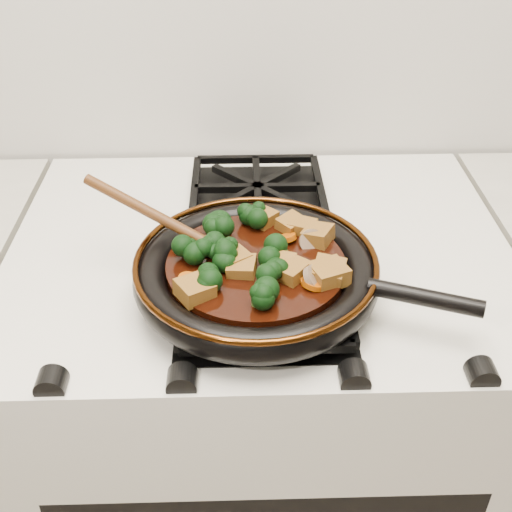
{
  "coord_description": "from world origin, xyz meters",
  "views": [
    {
      "loc": [
        -0.03,
        0.89,
        1.45
      ],
      "look_at": [
        -0.01,
        1.57,
        0.97
      ],
      "focal_mm": 45.0,
      "sensor_mm": 36.0,
      "label": 1
    }
  ],
  "objects": [
    {
      "name": "tofu_cube_5",
      "position": [
        -0.04,
        1.56,
        0.97
      ],
      "size": [
        0.05,
        0.05,
        0.02
      ],
      "primitive_type": "cube",
      "rotation": [
        -0.08,
        -0.05,
        0.52
      ],
      "color": "brown",
      "rests_on": "braising_sauce"
    },
    {
      "name": "tofu_cube_10",
      "position": [
        0.0,
        1.66,
        0.97
      ],
      "size": [
        0.05,
        0.05,
        0.02
      ],
      "primitive_type": "cube",
      "rotation": [
        0.04,
        -0.0,
        2.41
      ],
      "color": "brown",
      "rests_on": "braising_sauce"
    },
    {
      "name": "wooden_spoon",
      "position": [
        -0.11,
        1.62,
        0.98
      ],
      "size": [
        0.13,
        0.08,
        0.2
      ],
      "rotation": [
        0.0,
        0.0,
        2.72
      ],
      "color": "#4E2A10",
      "rests_on": "braising_sauce"
    },
    {
      "name": "broccoli_floret_6",
      "position": [
        -0.05,
        1.56,
        0.97
      ],
      "size": [
        0.08,
        0.08,
        0.07
      ],
      "primitive_type": null,
      "rotation": [
        0.12,
        -0.09,
        2.67
      ],
      "color": "black",
      "rests_on": "braising_sauce"
    },
    {
      "name": "tofu_cube_3",
      "position": [
        0.08,
        1.53,
        0.97
      ],
      "size": [
        0.05,
        0.05,
        0.03
      ],
      "primitive_type": "cube",
      "rotation": [
        -0.08,
        -0.06,
        2.84
      ],
      "color": "brown",
      "rests_on": "braising_sauce"
    },
    {
      "name": "tofu_cube_0",
      "position": [
        -0.09,
        1.5,
        0.97
      ],
      "size": [
        0.06,
        0.06,
        0.02
      ],
      "primitive_type": "cube",
      "rotation": [
        0.01,
        0.06,
        0.58
      ],
      "color": "brown",
      "rests_on": "braising_sauce"
    },
    {
      "name": "tofu_cube_7",
      "position": [
        0.06,
        1.64,
        0.97
      ],
      "size": [
        0.04,
        0.04,
        0.02
      ],
      "primitive_type": "cube",
      "rotation": [
        -0.0,
        0.01,
        2.7
      ],
      "color": "brown",
      "rests_on": "braising_sauce"
    },
    {
      "name": "tofu_cube_4",
      "position": [
        0.03,
        1.54,
        0.97
      ],
      "size": [
        0.06,
        0.06,
        0.02
      ],
      "primitive_type": "cube",
      "rotation": [
        -0.02,
        0.03,
        2.43
      ],
      "color": "brown",
      "rests_on": "braising_sauce"
    },
    {
      "name": "broccoli_floret_7",
      "position": [
        0.02,
        1.57,
        0.97
      ],
      "size": [
        0.08,
        0.08,
        0.05
      ],
      "primitive_type": null,
      "rotation": [
        0.02,
        0.11,
        1.15
      ],
      "color": "black",
      "rests_on": "braising_sauce"
    },
    {
      "name": "braising_sauce",
      "position": [
        -0.01,
        1.57,
        0.95
      ],
      "size": [
        0.24,
        0.24,
        0.02
      ],
      "primitive_type": "cylinder",
      "color": "black",
      "rests_on": "skillet"
    },
    {
      "name": "broccoli_floret_5",
      "position": [
        -0.01,
        1.48,
        0.97
      ],
      "size": [
        0.07,
        0.08,
        0.06
      ],
      "primitive_type": null,
      "rotation": [
        0.02,
        0.22,
        1.79
      ],
      "color": "black",
      "rests_on": "braising_sauce"
    },
    {
      "name": "broccoli_floret_1",
      "position": [
        -0.06,
        1.58,
        0.97
      ],
      "size": [
        0.07,
        0.08,
        0.06
      ],
      "primitive_type": null,
      "rotation": [
        -0.22,
        -0.02,
        2.93
      ],
      "color": "black",
      "rests_on": "braising_sauce"
    },
    {
      "name": "tofu_cube_8",
      "position": [
        -0.03,
        1.55,
        0.97
      ],
      "size": [
        0.04,
        0.04,
        0.02
      ],
      "primitive_type": "cube",
      "rotation": [
        -0.07,
        0.06,
        2.99
      ],
      "color": "brown",
      "rests_on": "braising_sauce"
    },
    {
      "name": "tofu_cube_9",
      "position": [
        0.04,
        1.65,
        0.97
      ],
      "size": [
        0.05,
        0.05,
        0.02
      ],
      "primitive_type": "cube",
      "rotation": [
        0.09,
        -0.04,
        0.74
      ],
      "color": "brown",
      "rests_on": "braising_sauce"
    },
    {
      "name": "broccoli_floret_3",
      "position": [
        0.01,
        1.53,
        0.97
      ],
      "size": [
        0.08,
        0.08,
        0.06
      ],
      "primitive_type": null,
      "rotation": [
        -0.01,
        -0.07,
        0.61
      ],
      "color": "black",
      "rests_on": "braising_sauce"
    },
    {
      "name": "carrot_coin_3",
      "position": [
        0.06,
        1.51,
        0.96
      ],
      "size": [
        0.03,
        0.03,
        0.02
      ],
      "primitive_type": "cylinder",
      "rotation": [
        -0.1,
        0.2,
        0.0
      ],
      "color": "#A84504",
      "rests_on": "braising_sauce"
    },
    {
      "name": "broccoli_floret_8",
      "position": [
        -0.09,
        1.58,
        0.97
      ],
      "size": [
        0.08,
        0.09,
        0.07
      ],
      "primitive_type": null,
      "rotation": [
        0.24,
        -0.14,
        0.36
      ],
      "color": "black",
      "rests_on": "braising_sauce"
    },
    {
      "name": "carrot_coin_1",
      "position": [
        -0.0,
        1.66,
        0.96
      ],
      "size": [
        0.03,
        0.03,
        0.02
      ],
      "primitive_type": "cylinder",
      "rotation": [
        -0.24,
        -0.04,
        0.0
      ],
      "color": "#A84504",
      "rests_on": "braising_sauce"
    },
    {
      "name": "carrot_coin_2",
      "position": [
        0.03,
        1.62,
        0.96
      ],
      "size": [
        0.03,
        0.03,
        0.02
      ],
      "primitive_type": "cylinder",
      "rotation": [
        -0.32,
        -0.26,
        0.0
      ],
      "color": "#A84504",
      "rests_on": "braising_sauce"
    },
    {
      "name": "tofu_cube_1",
      "position": [
        0.08,
        1.53,
        0.97
      ],
      "size": [
        0.06,
        0.05,
        0.02
      ],
      "primitive_type": "cube",
      "rotation": [
        -0.02,
        -0.01,
        0.38
      ],
      "color": "brown",
      "rests_on": "braising_sauce"
    },
    {
      "name": "burner_grate_front",
      "position": [
        0.0,
        1.55,
        0.91
      ],
      "size": [
        0.23,
        0.23,
        0.03
      ],
      "primitive_type": null,
      "color": "black",
      "rests_on": "stove"
    },
    {
      "name": "tofu_cube_6",
      "position": [
        0.02,
        1.55,
        0.97
      ],
      "size": [
        0.04,
        0.05,
        0.03
      ],
      "primitive_type": "cube",
      "rotation": [
        0.02,
        -0.12,
        1.26
      ],
      "color": "brown",
      "rests_on": "braising_sauce"
    },
    {
      "name": "carrot_coin_4",
      "position": [
        -0.09,
        1.52,
        0.96
      ],
      "size": [
        0.03,
        0.03,
        0.01
      ],
      "primitive_type": "cylinder",
      "rotation": [
        0.02,
        0.25,
        0.0
      ],
      "color": "#A84504",
      "rests_on": "braising_sauce"
    },
    {
      "name": "skillet",
      "position": [
        -0.01,
        1.57,
        0.94
      ],
      "size": [
        0.44,
        0.32,
        0.05
      ],
      "rotation": [
        0.0,
        0.0,
        -0.36
      ],
      "color": "black",
      "rests_on": "burner_grate_front"
    },
    {
      "name": "tofu_cube_2",
      "position": [
        0.08,
        1.62,
        0.97
      ],
      "size": [
        0.05,
        0.05,
        0.03
      ],
      "primitive_type": "cube",
      "rotation": [
        -0.12,
        0.03,
        1.07
      ],
      "color": "brown",
      "rests_on": "braising_sauce"
    },
    {
      "name": "mushroom_slice_2",
      "position": [
        0.06,
        1.52,
        0.97
      ],
      "size": [
        0.04,
        0.04,
        0.03
      ],
      "primitive_type": "cylinder",
      "rotation": [
        0.88,
        0.0,
        1.31
      ],
      "color": "#7B6047",
      "rests_on": "braising_sauce"
    },
    {
      "name": "broccoli_floret_4",
      "position": [
        -0.06,
        1.52,
        0.97
      ],
      "size": [
        0.08,
        0.08,
        0.07
      ],
      "primitive_type": null,
      "rotation": [
        -0.07,
        0.25,
        1.25
      ],
      "color": "black",
      "rests_on": "braising_sauce"
    },
    {
      "name": "burner_grate_back",
      "position": [
        0.0,
        1.83,
        0.91
      ],
      "size": [
        0.23,
        0.23,
        0.03
      ],
      "primitive_type": null,
      "color": "black",
      "rests_on": "stove"
    },
    {
      "name": "mushroom_slice_0",
      "position": [
        0.07,
        1.6,
        0.97
      ],
      "size": [
        0.04,
        0.03,
        0.03
      ],
      "primitive_type": "cylinder",
      "rotation": [
        0.98,
        0.0,
        0.1
      ],
      "color": "#7B6047",
      "rests_on": "braising_sauce"
    },
    {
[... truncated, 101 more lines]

